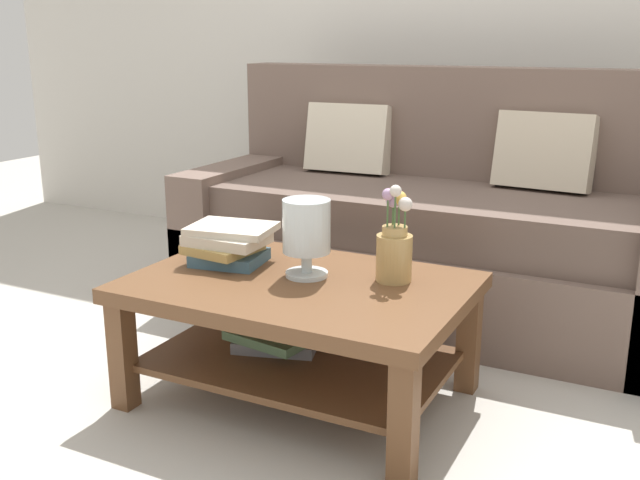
{
  "coord_description": "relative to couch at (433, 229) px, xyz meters",
  "views": [
    {
      "loc": [
        1.07,
        -2.26,
        1.19
      ],
      "look_at": [
        -0.02,
        -0.11,
        0.52
      ],
      "focal_mm": 41.21,
      "sensor_mm": 36.0,
      "label": 1
    }
  ],
  "objects": [
    {
      "name": "ground_plane",
      "position": [
        -0.09,
        -0.79,
        -0.36
      ],
      "size": [
        10.0,
        10.0,
        0.0
      ],
      "primitive_type": "plane",
      "color": "#B7B2A8"
    },
    {
      "name": "back_wall",
      "position": [
        -0.09,
        0.86,
        0.99
      ],
      "size": [
        6.4,
        0.12,
        2.7
      ],
      "primitive_type": "cube",
      "color": "beige",
      "rests_on": "ground"
    },
    {
      "name": "couch",
      "position": [
        0.0,
        0.0,
        0.0
      ],
      "size": [
        2.15,
        0.9,
        1.06
      ],
      "color": "brown",
      "rests_on": "ground"
    },
    {
      "name": "coffee_table",
      "position": [
        -0.12,
        -1.05,
        -0.06
      ],
      "size": [
        1.09,
        0.74,
        0.42
      ],
      "color": "brown",
      "rests_on": "ground"
    },
    {
      "name": "book_stack_main",
      "position": [
        -0.42,
        -0.99,
        0.13
      ],
      "size": [
        0.32,
        0.27,
        0.13
      ],
      "color": "#3D6075",
      "rests_on": "coffee_table"
    },
    {
      "name": "glass_hurricane_vase",
      "position": [
        -0.11,
        -1.0,
        0.22
      ],
      "size": [
        0.16,
        0.16,
        0.26
      ],
      "color": "silver",
      "rests_on": "coffee_table"
    },
    {
      "name": "flower_pitcher",
      "position": [
        0.17,
        -0.91,
        0.17
      ],
      "size": [
        0.12,
        0.12,
        0.32
      ],
      "color": "tan",
      "rests_on": "coffee_table"
    }
  ]
}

